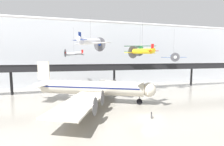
% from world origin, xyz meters
% --- Properties ---
extents(ground_plane, '(260.00, 260.00, 0.00)m').
position_xyz_m(ground_plane, '(0.00, 0.00, 0.00)').
color(ground_plane, gray).
extents(hangar_back_wall, '(140.00, 3.00, 23.95)m').
position_xyz_m(hangar_back_wall, '(0.00, 34.04, 11.98)').
color(hangar_back_wall, silver).
rests_on(hangar_back_wall, ground).
extents(mezzanine_walkway, '(110.00, 3.20, 8.64)m').
position_xyz_m(mezzanine_walkway, '(0.00, 23.49, 7.02)').
color(mezzanine_walkway, black).
rests_on(mezzanine_walkway, ground).
extents(ceiling_truss_beam, '(120.00, 0.60, 0.60)m').
position_xyz_m(ceiling_truss_beam, '(0.00, 17.72, 20.25)').
color(ceiling_truss_beam, silver).
extents(airliner_silver_main, '(28.74, 33.75, 9.66)m').
position_xyz_m(airliner_silver_main, '(-8.99, 11.86, 3.42)').
color(airliner_silver_main, beige).
rests_on(airliner_silver_main, ground).
extents(suspended_plane_white_twin, '(8.25, 8.22, 7.84)m').
position_xyz_m(suspended_plane_white_twin, '(-8.92, 11.61, 14.20)').
color(suspended_plane_white_twin, silver).
extents(suspended_plane_green_biplane, '(9.43, 8.01, 8.80)m').
position_xyz_m(suspended_plane_green_biplane, '(6.62, 19.17, 13.11)').
color(suspended_plane_green_biplane, '#1E6B33').
extents(suspended_plane_silver_racer, '(6.03, 7.32, 9.02)m').
position_xyz_m(suspended_plane_silver_racer, '(-12.78, 25.65, 11.86)').
color(suspended_plane_silver_racer, silver).
extents(suspended_plane_yellow_lowwing, '(7.35, 6.25, 9.41)m').
position_xyz_m(suspended_plane_yellow_lowwing, '(0.36, 4.18, 11.77)').
color(suspended_plane_yellow_lowwing, yellow).
extents(suspended_plane_blue_trainer, '(7.49, 6.60, 10.42)m').
position_xyz_m(suspended_plane_blue_trainer, '(19.13, 20.37, 10.99)').
color(suspended_plane_blue_trainer, '#1E4CAD').
extents(info_sign_pedestal, '(0.25, 0.77, 1.24)m').
position_xyz_m(info_sign_pedestal, '(0.31, -0.29, 0.46)').
color(info_sign_pedestal, '#4C4C51').
rests_on(info_sign_pedestal, ground).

